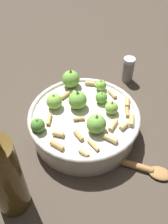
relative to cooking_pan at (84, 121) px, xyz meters
name	(u,v)px	position (x,y,z in m)	size (l,w,h in m)	color
ground_plane	(84,132)	(0.00, 0.00, -0.04)	(2.40, 2.40, 0.00)	#42382D
cooking_pan	(84,121)	(0.00, 0.00, 0.00)	(0.27, 0.27, 0.12)	beige
pepper_shaker	(128,69)	(-0.20, -0.16, 0.00)	(0.04, 0.04, 0.08)	gray
olive_oil_bottle	(4,177)	(0.20, 0.14, 0.06)	(0.07, 0.07, 0.24)	#4C3814
wooden_spoon	(123,162)	(-0.06, 0.12, -0.04)	(0.22, 0.17, 0.02)	#9E703D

